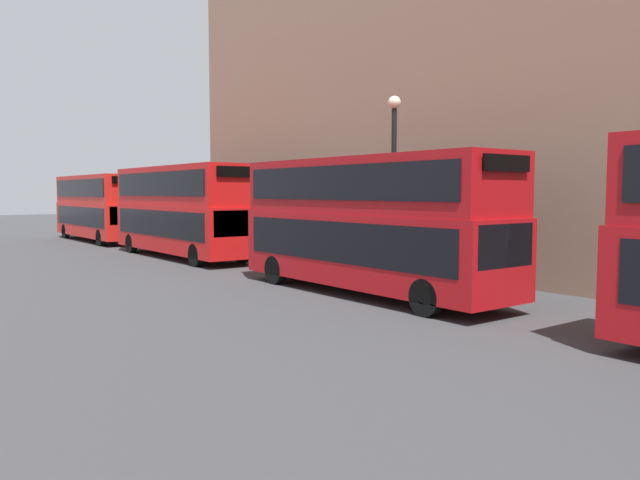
{
  "coord_description": "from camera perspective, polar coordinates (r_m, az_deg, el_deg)",
  "views": [
    {
      "loc": [
        -11.3,
        5.09,
        3.23
      ],
      "look_at": [
        0.48,
        20.76,
        1.71
      ],
      "focal_mm": 35.0,
      "sensor_mm": 36.0,
      "label": 1
    }
  ],
  "objects": [
    {
      "name": "bus_third_in_queue",
      "position": [
        31.24,
        -12.55,
        2.9
      ],
      "size": [
        2.59,
        10.96,
        4.44
      ],
      "color": "red",
      "rests_on": "ground"
    },
    {
      "name": "bus_trailing",
      "position": [
        43.17,
        -19.58,
        3.03
      ],
      "size": [
        2.59,
        10.79,
        4.27
      ],
      "color": "red",
      "rests_on": "ground"
    },
    {
      "name": "bus_second_in_queue",
      "position": [
        19.55,
        4.4,
        1.88
      ],
      "size": [
        2.59,
        10.36,
        4.28
      ],
      "color": "#A80F14",
      "rests_on": "ground"
    },
    {
      "name": "street_lamp",
      "position": [
        21.83,
        6.77,
        6.48
      ],
      "size": [
        0.44,
        0.44,
        6.51
      ],
      "color": "black",
      "rests_on": "ground"
    }
  ]
}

